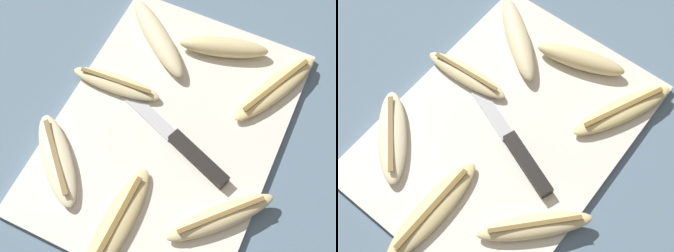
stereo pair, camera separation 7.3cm
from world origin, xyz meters
TOP-DOWN VIEW (x-y plane):
  - ground_plane at (0.00, 0.00)m, footprint 4.00×4.00m
  - cutting_board at (0.00, 0.00)m, footprint 0.46×0.34m
  - knife at (-0.02, -0.04)m, footprint 0.11×0.24m
  - banana_cream_curved at (0.14, 0.09)m, footprint 0.14×0.16m
  - banana_bright_far at (-0.12, 0.13)m, footprint 0.14×0.14m
  - banana_mellow_near at (0.17, -0.02)m, footprint 0.08×0.15m
  - banana_golden_short at (0.14, -0.13)m, footprint 0.18×0.11m
  - banana_spotted_left at (-0.17, -0.00)m, footprint 0.18×0.05m
  - banana_soft_right at (0.03, 0.11)m, footprint 0.04×0.15m
  - banana_ripe_center at (-0.10, -0.13)m, footprint 0.14×0.14m

SIDE VIEW (x-z plane):
  - ground_plane at x=0.00m, z-range 0.00..0.00m
  - cutting_board at x=0.00m, z-range 0.00..0.01m
  - knife at x=-0.02m, z-range 0.01..0.03m
  - banana_spotted_left at x=-0.17m, z-range 0.01..0.03m
  - banana_soft_right at x=0.03m, z-range 0.01..0.03m
  - banana_golden_short at x=0.14m, z-range 0.01..0.03m
  - banana_bright_far at x=-0.12m, z-range 0.01..0.04m
  - banana_ripe_center at x=-0.10m, z-range 0.01..0.04m
  - banana_mellow_near at x=0.17m, z-range 0.01..0.04m
  - banana_cream_curved at x=0.14m, z-range 0.01..0.04m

